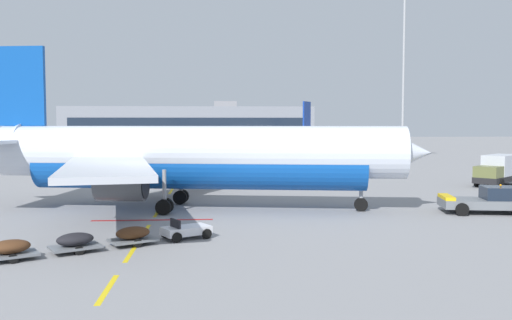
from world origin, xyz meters
TOP-DOWN VIEW (x-y plane):
  - ground at (40.00, 40.00)m, footprint 400.00×400.00m
  - apron_paint_markings at (18.00, 37.76)m, footprint 8.00×98.14m
  - airliner_foreground at (20.42, 26.64)m, footprint 34.76×34.18m
  - pushback_tug at (41.56, 23.20)m, footprint 6.38×3.95m
  - airliner_mid_left at (34.95, 87.50)m, footprint 27.40×29.06m
  - catering_truck at (7.58, 48.16)m, footprint 3.53×7.30m
  - fuel_service_truck at (51.14, 40.12)m, footprint 6.77×6.51m
  - baggage_train at (16.56, 13.66)m, footprint 10.83×6.97m
  - apron_light_mast_far at (50.80, 68.81)m, footprint 1.80×1.80m
  - terminal_satellite at (15.29, 136.63)m, footprint 64.44×20.31m

SIDE VIEW (x-z plane):
  - ground at x=40.00m, z-range 0.00..0.00m
  - apron_paint_markings at x=18.00m, z-range 0.00..0.01m
  - baggage_train at x=16.56m, z-range -0.04..1.10m
  - pushback_tug at x=41.56m, z-range -0.14..1.94m
  - catering_truck at x=7.58m, z-range 0.08..3.22m
  - fuel_service_truck at x=51.14m, z-range 0.08..3.22m
  - airliner_mid_left at x=34.95m, z-range -1.90..8.87m
  - airliner_foreground at x=20.42m, z-range -2.15..10.05m
  - terminal_satellite at x=15.29m, z-range -0.78..11.45m
  - apron_light_mast_far at x=50.80m, z-range 3.23..32.79m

